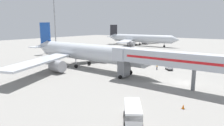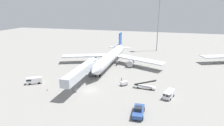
# 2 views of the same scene
# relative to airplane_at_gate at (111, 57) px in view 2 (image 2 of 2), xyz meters

# --- Properties ---
(ground_plane) EXTENTS (300.00, 300.00, 0.00)m
(ground_plane) POSITION_rel_airplane_at_gate_xyz_m (0.36, -27.61, -4.16)
(ground_plane) COLOR gray
(airplane_at_gate) EXTENTS (48.73, 45.74, 12.51)m
(airplane_at_gate) POSITION_rel_airplane_at_gate_xyz_m (0.00, 0.00, 0.00)
(airplane_at_gate) COLOR silver
(airplane_at_gate) RESTS_ON ground
(jet_bridge) EXTENTS (3.45, 23.29, 6.78)m
(jet_bridge) POSITION_rel_airplane_at_gate_xyz_m (-3.27, -23.80, 0.92)
(jet_bridge) COLOR #B2B7C1
(jet_bridge) RESTS_ON ground
(pushback_tug) EXTENTS (2.92, 6.37, 2.37)m
(pushback_tug) POSITION_rel_airplane_at_gate_xyz_m (17.56, -38.02, -3.07)
(pushback_tug) COLOR #2D4C8E
(pushback_tug) RESTS_ON ground
(belt_loader_truck) EXTENTS (7.13, 2.15, 3.32)m
(belt_loader_truck) POSITION_rel_airplane_at_gate_xyz_m (17.47, -21.57, -3.39)
(belt_loader_truck) COLOR white
(belt_loader_truck) RESTS_ON ground
(service_van_far_left) EXTENTS (3.48, 5.28, 2.16)m
(service_van_far_left) POSITION_rel_airplane_at_gate_xyz_m (24.97, -26.44, -2.93)
(service_van_far_left) COLOR silver
(service_van_far_left) RESTS_ON ground
(service_van_near_center) EXTENTS (5.23, 4.33, 2.24)m
(service_van_near_center) POSITION_rel_airplane_at_gate_xyz_m (-20.30, -27.59, -2.89)
(service_van_near_center) COLOR white
(service_van_near_center) RESTS_ON ground
(baggage_cart_mid_right) EXTENTS (2.47, 2.46, 1.47)m
(baggage_cart_mid_right) POSITION_rel_airplane_at_gate_xyz_m (10.39, -20.91, -3.35)
(baggage_cart_mid_right) COLOR #38383D
(baggage_cart_mid_right) RESTS_ON ground
(ground_crew_worker_foreground) EXTENTS (0.36, 0.36, 1.69)m
(ground_crew_worker_foreground) POSITION_rel_airplane_at_gate_xyz_m (8.86, -18.14, -3.27)
(ground_crew_worker_foreground) COLOR #1E2333
(ground_crew_worker_foreground) RESTS_ON ground
(safety_cone_alpha) EXTENTS (0.43, 0.43, 0.66)m
(safety_cone_alpha) POSITION_rel_airplane_at_gate_xyz_m (-12.61, -31.32, -3.84)
(safety_cone_alpha) COLOR black
(safety_cone_alpha) RESTS_ON ground
(apron_light_mast) EXTENTS (2.40, 2.40, 32.33)m
(apron_light_mast) POSITION_rel_airplane_at_gate_xyz_m (18.66, 35.87, 17.47)
(apron_light_mast) COLOR #93969B
(apron_light_mast) RESTS_ON ground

